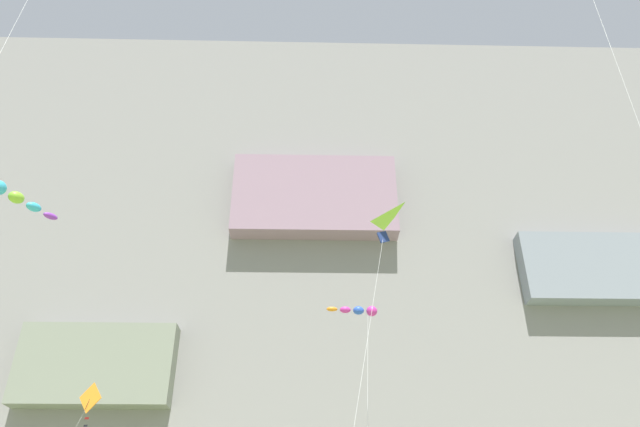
# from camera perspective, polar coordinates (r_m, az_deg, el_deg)

# --- Properties ---
(cliff_face) EXTENTS (180.00, 33.26, 61.99)m
(cliff_face) POSITION_cam_1_polar(r_m,az_deg,el_deg) (77.11, -0.72, -8.71)
(cliff_face) COLOR gray
(cliff_face) RESTS_ON ground
(kite_windsock_far_left) EXTENTS (3.84, 5.36, 21.85)m
(kite_windsock_far_left) POSITION_cam_1_polar(r_m,az_deg,el_deg) (40.22, -27.37, 1.43)
(kite_windsock_far_left) COLOR #38B2D1
(kite_windsock_far_left) RESTS_ON ground
(kite_diamond_mid_left) EXTENTS (3.53, 4.57, 13.43)m
(kite_diamond_mid_left) POSITION_cam_1_polar(r_m,az_deg,el_deg) (46.59, -21.37, -16.45)
(kite_diamond_mid_left) COLOR orange
(kite_diamond_mid_left) RESTS_ON ground
(kite_delta_low_center) EXTENTS (3.08, 4.30, 14.17)m
(kite_delta_low_center) POSITION_cam_1_polar(r_m,az_deg,el_deg) (24.51, 4.96, -2.31)
(kite_delta_low_center) COLOR #8CCC33
(kite_delta_low_center) RESTS_ON ground
(kite_windsock_low_right) EXTENTS (2.64, 5.12, 13.54)m
(kite_windsock_low_right) POSITION_cam_1_polar(r_m,az_deg,el_deg) (30.59, 3.85, -9.41)
(kite_windsock_low_right) COLOR #CC3399
(kite_windsock_low_right) RESTS_ON ground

